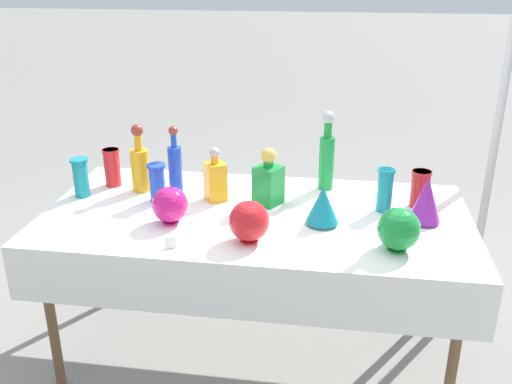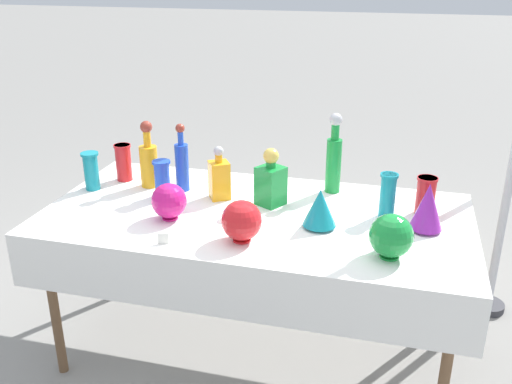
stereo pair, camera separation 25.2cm
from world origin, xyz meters
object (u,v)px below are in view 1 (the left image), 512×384
Objects in this scene: tall_bottle_1 at (327,155)px; round_bowl_1 at (399,229)px; fluted_vase_0 at (323,205)px; round_bowl_0 at (170,205)px; square_decanter_0 at (215,179)px; slender_vase_3 at (385,189)px; slender_vase_2 at (81,176)px; slender_vase_0 at (420,188)px; cardboard_box_behind_left at (365,240)px; slender_vase_4 at (112,166)px; canopy_pole at (496,137)px; tall_bottle_2 at (175,166)px; fluted_vase_1 at (426,199)px; slender_vase_1 at (157,182)px; square_decanter_1 at (268,181)px; tall_bottle_0 at (140,165)px; cardboard_box_behind_right at (353,227)px; round_bowl_2 at (249,221)px.

tall_bottle_1 is 0.69m from round_bowl_1.
fluted_vase_0 reaches higher than round_bowl_0.
square_decanter_0 is 1.29× the size of slender_vase_3.
tall_bottle_1 is at bearing 13.35° from slender_vase_2.
slender_vase_0 is at bearing 24.78° from slender_vase_3.
round_bowl_1 is 1.47m from cardboard_box_behind_left.
slender_vase_4 is 0.08× the size of canopy_pole.
tall_bottle_2 is 1.16m from fluted_vase_1.
slender_vase_1 is (-0.26, -0.07, -0.00)m from square_decanter_0.
square_decanter_1 is at bearing 34.66° from round_bowl_0.
cardboard_box_behind_left is (-0.01, 0.91, -0.72)m from slender_vase_3.
canopy_pole reaches higher than slender_vase_0.
slender_vase_2 is 0.94× the size of slender_vase_3.
tall_bottle_1 is at bearing 37.84° from round_bowl_0.
tall_bottle_0 is at bearing -163.78° from canopy_pole.
tall_bottle_2 is 1.54m from cardboard_box_behind_right.
slender_vase_4 reaches higher than cardboard_box_behind_right.
tall_bottle_2 is at bearing 171.76° from fluted_vase_1.
slender_vase_0 is 0.92× the size of slender_vase_2.
fluted_vase_0 is (0.00, -0.42, -0.08)m from tall_bottle_1.
slender_vase_0 is at bearing 73.88° from round_bowl_1.
slender_vase_4 is at bearing -173.75° from tall_bottle_1.
cardboard_box_behind_left is at bearing 151.32° from canopy_pole.
slender_vase_4 is 1.10× the size of fluted_vase_0.
square_decanter_1 is at bearing -137.81° from tall_bottle_1.
slender_vase_3 reaches higher than slender_vase_0.
square_decanter_1 is at bearing 86.19° from round_bowl_2.
round_bowl_0 is at bearing -145.34° from square_decanter_1.
tall_bottle_0 is 1.34m from fluted_vase_1.
slender_vase_4 is at bearing -166.34° from canopy_pole.
cardboard_box_behind_right is at bearing 144.28° from canopy_pole.
slender_vase_3 reaches higher than round_bowl_0.
fluted_vase_1 reaches higher than slender_vase_3.
canopy_pole reaches higher than slender_vase_4.
round_bowl_0 is at bearing 173.31° from round_bowl_1.
slender_vase_1 is at bearing -165.58° from square_decanter_0.
slender_vase_0 is at bearing -1.70° from slender_vase_4.
tall_bottle_0 reaches higher than cardboard_box_behind_left.
tall_bottle_2 is at bearing 165.80° from square_decanter_0.
slender_vase_0 is 0.91× the size of slender_vase_4.
square_decanter_0 is at bearing 177.63° from square_decanter_1.
tall_bottle_2 is at bearing -131.62° from cardboard_box_behind_right.
square_decanter_0 is at bearing 173.10° from fluted_vase_1.
fluted_vase_0 is 0.34× the size of cardboard_box_behind_right.
slender_vase_3 is (0.27, -0.23, -0.07)m from tall_bottle_1.
tall_bottle_0 reaches higher than round_bowl_2.
slender_vase_4 is at bearing 159.94° from round_bowl_1.
tall_bottle_1 is at bearing -157.87° from canopy_pole.
fluted_vase_1 reaches higher than slender_vase_1.
tall_bottle_0 is 1.94× the size of slender_vase_0.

